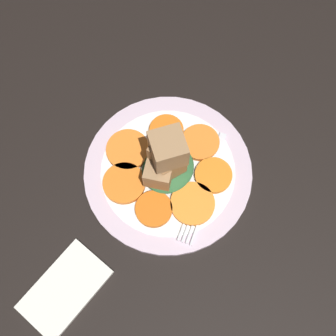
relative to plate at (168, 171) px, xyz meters
The scene contains 12 objects.
table_slab 1.52cm from the plate, ahead, with size 120.00×120.00×2.00cm, color black.
plate is the anchor object (origin of this frame).
carrot_slice_0 7.34cm from the plate, 148.21° to the left, with size 6.73×6.73×0.88cm, color orange.
carrot_slice_1 6.94cm from the plate, 159.07° to the right, with size 5.74×5.74×0.88cm, color #D66114.
carrot_slice_2 6.88cm from the plate, 106.79° to the right, with size 6.88×6.88×0.88cm, color orange.
carrot_slice_3 7.31cm from the plate, 58.69° to the right, with size 5.92×5.92×0.88cm, color orange.
carrot_slice_4 7.08cm from the plate, ahead, with size 6.26×6.26×0.88cm, color orange.
carrot_slice_5 6.85cm from the plate, 41.73° to the left, with size 5.66×5.66×0.88cm, color orange.
carrot_slice_6 7.38cm from the plate, 102.09° to the left, with size 7.00×7.00×0.88cm, color orange.
center_pile 5.18cm from the plate, 165.74° to the right, with size 9.26×7.86×11.17cm.
fork 6.45cm from the plate, 79.88° to the right, with size 18.70×7.87×0.40cm.
napkin 23.70cm from the plate, behind, with size 12.83×7.70×0.80cm.
Camera 1 is at (-17.89, -14.72, 66.10)cm, focal length 45.00 mm.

